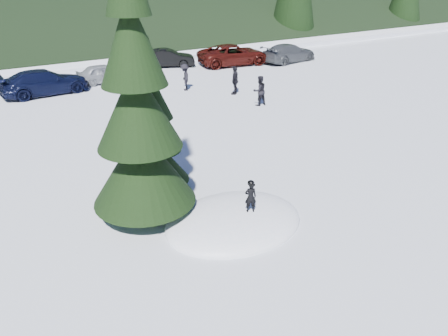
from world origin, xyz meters
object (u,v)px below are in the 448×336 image
adult_2 (185,77)px  car_6 (234,55)px  spruce_short (155,135)px  car_7 (289,53)px  car_5 (168,58)px  adult_1 (235,80)px  adult_0 (259,91)px  child_skier (251,197)px  car_3 (45,82)px  car_4 (104,73)px  spruce_tall (138,118)px

adult_2 → car_6: size_ratio=0.30×
spruce_short → car_7: spruce_short is taller
car_5 → adult_1: bearing=-154.1°
adult_0 → child_skier: bearing=54.7°
car_5 → car_6: car_6 is taller
car_3 → car_4: bearing=-81.8°
adult_1 → car_3: adult_1 is taller
car_7 → car_4: bearing=77.1°
car_5 → car_7: size_ratio=0.83×
car_4 → spruce_short: bearing=170.5°
spruce_tall → adult_2: bearing=59.7°
car_6 → car_7: size_ratio=1.15×
child_skier → car_6: size_ratio=0.18×
spruce_tall → car_7: size_ratio=1.78×
spruce_short → adult_0: 10.89m
car_3 → car_4: 3.98m
car_5 → spruce_tall: bearing=177.0°
car_4 → car_6: 10.19m
child_skier → car_3: bearing=-60.0°
adult_2 → car_4: (-3.81, 4.35, -0.20)m
spruce_tall → spruce_short: 2.11m
spruce_tall → car_3: spruce_tall is taller
child_skier → adult_0: size_ratio=0.60×
adult_0 → car_6: size_ratio=0.30×
spruce_short → spruce_tall: bearing=-125.5°
child_skier → adult_2: adult_2 is taller
child_skier → adult_1: size_ratio=0.58×
spruce_short → car_7: (17.12, 14.65, -1.40)m
car_6 → car_5: bearing=75.6°
adult_2 → spruce_short: bearing=-9.1°
car_3 → car_6: (14.07, 1.20, 0.03)m
adult_0 → spruce_short: bearing=36.7°
child_skier → car_7: 23.92m
adult_0 → car_4: adult_0 is taller
car_6 → car_7: (4.31, -1.30, -0.07)m
car_4 → car_5: bearing=-68.0°
adult_2 → car_7: bearing=128.0°
adult_0 → car_6: bearing=-113.1°
spruce_short → car_3: (-1.26, 14.75, -1.36)m
adult_1 → car_4: size_ratio=0.47×
adult_1 → car_7: bearing=170.0°
adult_0 → car_7: (8.42, 8.22, -0.13)m
car_3 → car_6: size_ratio=0.92×
spruce_tall → car_4: 17.63m
car_4 → car_5: 5.93m
spruce_short → car_4: (2.62, 15.64, -1.48)m
spruce_short → car_5: (8.12, 17.86, -1.44)m
child_skier → car_4: bearing=-71.9°
car_3 → adult_1: bearing=-124.7°
adult_2 → car_5: adult_2 is taller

